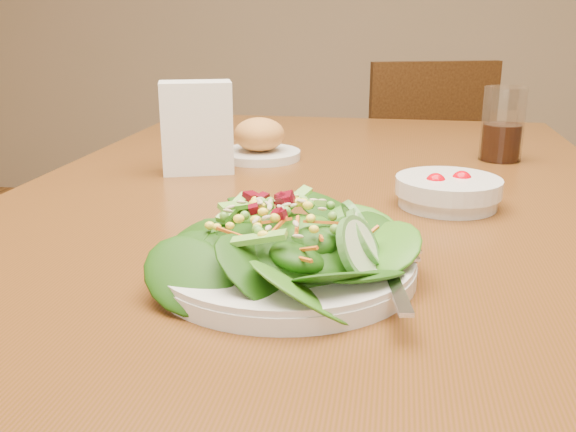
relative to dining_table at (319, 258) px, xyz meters
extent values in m
cube|color=#5D2E17|center=(0.00, 0.00, 0.08)|extent=(0.90, 1.40, 0.04)
cylinder|color=#40250D|center=(-0.39, 0.64, -0.29)|extent=(0.07, 0.07, 0.71)
cylinder|color=#40250D|center=(0.39, 0.64, -0.29)|extent=(0.07, 0.07, 0.71)
cube|color=#40250D|center=(0.15, 1.20, -0.24)|extent=(0.51, 0.51, 0.04)
cylinder|color=#40250D|center=(0.26, 1.41, -0.45)|extent=(0.04, 0.04, 0.39)
cylinder|color=#40250D|center=(-0.07, 1.31, -0.45)|extent=(0.04, 0.04, 0.39)
cylinder|color=#40250D|center=(0.37, 1.09, -0.45)|extent=(0.04, 0.04, 0.39)
cylinder|color=#40250D|center=(0.04, 0.98, -0.45)|extent=(0.04, 0.04, 0.39)
cube|color=#40250D|center=(0.21, 1.02, 0.00)|extent=(0.37, 0.15, 0.44)
cylinder|color=silver|center=(0.00, -0.31, 0.11)|extent=(0.26, 0.26, 0.02)
ellipsoid|color=black|center=(0.00, -0.31, 0.14)|extent=(0.17, 0.17, 0.04)
cube|color=silver|center=(0.11, -0.34, 0.12)|extent=(0.05, 0.18, 0.01)
cylinder|color=silver|center=(-0.13, 0.21, 0.11)|extent=(0.15, 0.15, 0.01)
ellipsoid|color=#CE8644|center=(-0.13, 0.21, 0.15)|extent=(0.09, 0.09, 0.06)
cylinder|color=silver|center=(0.18, -0.04, 0.12)|extent=(0.14, 0.14, 0.04)
sphere|color=red|center=(0.19, -0.03, 0.13)|extent=(0.03, 0.03, 0.03)
sphere|color=red|center=(0.16, -0.05, 0.13)|extent=(0.03, 0.03, 0.03)
cylinder|color=silver|center=(0.29, 0.27, 0.16)|extent=(0.07, 0.07, 0.13)
cylinder|color=black|center=(0.29, 0.27, 0.13)|extent=(0.07, 0.07, 0.06)
cube|color=white|center=(-0.21, 0.09, 0.17)|extent=(0.13, 0.09, 0.15)
cube|color=white|center=(-0.21, 0.09, 0.19)|extent=(0.11, 0.08, 0.12)
camera|label=1|loc=(0.10, -0.89, 0.35)|focal=40.00mm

